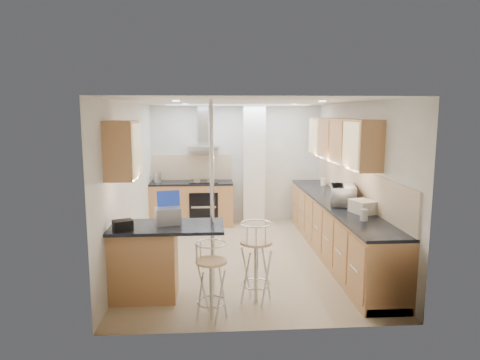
{
  "coord_description": "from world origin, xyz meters",
  "views": [
    {
      "loc": [
        -0.53,
        -6.69,
        2.33
      ],
      "look_at": [
        -0.07,
        0.2,
        1.25
      ],
      "focal_mm": 32.0,
      "sensor_mm": 36.0,
      "label": 1
    }
  ],
  "objects": [
    {
      "name": "bag",
      "position": [
        -1.6,
        -1.64,
        1.0
      ],
      "size": [
        0.27,
        0.24,
        0.12
      ],
      "primitive_type": "cube",
      "rotation": [
        0.0,
        0.0,
        0.41
      ],
      "color": "black",
      "rests_on": "peninsula"
    },
    {
      "name": "laptop",
      "position": [
        -1.09,
        -1.39,
        1.04
      ],
      "size": [
        0.35,
        0.3,
        0.21
      ],
      "primitive_type": "cube",
      "rotation": [
        0.0,
        0.0,
        0.25
      ],
      "color": "gray",
      "rests_on": "peninsula"
    },
    {
      "name": "back_counter",
      "position": [
        -0.95,
        2.1,
        0.46
      ],
      "size": [
        1.7,
        0.63,
        0.92
      ],
      "color": "tan",
      "rests_on": "ground"
    },
    {
      "name": "jar_d",
      "position": [
        1.47,
        -1.31,
        1.0
      ],
      "size": [
        0.12,
        0.12,
        0.15
      ],
      "primitive_type": "cylinder",
      "rotation": [
        0.0,
        0.0,
        -0.29
      ],
      "color": "silver",
      "rests_on": "right_counter"
    },
    {
      "name": "peninsula",
      "position": [
        -1.12,
        -1.45,
        0.48
      ],
      "size": [
        1.47,
        0.72,
        0.94
      ],
      "color": "tan",
      "rests_on": "ground"
    },
    {
      "name": "bar_stool_end",
      "position": [
        0.0,
        -1.68,
        0.51
      ],
      "size": [
        0.46,
        0.46,
        1.02
      ],
      "primitive_type": null,
      "rotation": [
        0.0,
        0.0,
        1.46
      ],
      "color": "tan",
      "rests_on": "ground"
    },
    {
      "name": "ground",
      "position": [
        0.0,
        0.0,
        0.0
      ],
      "size": [
        4.8,
        4.8,
        0.0
      ],
      "primitive_type": "plane",
      "color": "tan",
      "rests_on": "ground"
    },
    {
      "name": "jar_a",
      "position": [
        1.68,
        0.76,
        1.02
      ],
      "size": [
        0.14,
        0.14,
        0.2
      ],
      "primitive_type": "cylinder",
      "rotation": [
        0.0,
        0.0,
        0.2
      ],
      "color": "silver",
      "rests_on": "right_counter"
    },
    {
      "name": "bar_stool_near",
      "position": [
        -0.55,
        -2.1,
        0.46
      ],
      "size": [
        0.43,
        0.43,
        0.91
      ],
      "primitive_type": null,
      "rotation": [
        0.0,
        0.0,
        -0.17
      ],
      "color": "tan",
      "rests_on": "ground"
    },
    {
      "name": "jar_c",
      "position": [
        1.57,
        -0.4,
        1.03
      ],
      "size": [
        0.14,
        0.14,
        0.21
      ],
      "primitive_type": "cylinder",
      "rotation": [
        0.0,
        0.0,
        -0.01
      ],
      "color": "#BEBD98",
      "rests_on": "right_counter"
    },
    {
      "name": "kettle",
      "position": [
        -1.65,
        2.11,
        1.02
      ],
      "size": [
        0.16,
        0.16,
        0.21
      ],
      "primitive_type": "cylinder",
      "color": "#B8BBBD",
      "rests_on": "back_counter"
    },
    {
      "name": "room_shell",
      "position": [
        0.32,
        0.38,
        1.54
      ],
      "size": [
        3.64,
        4.84,
        2.51
      ],
      "color": "silver",
      "rests_on": "ground"
    },
    {
      "name": "jar_b",
      "position": [
        1.67,
        1.49,
        0.99
      ],
      "size": [
        0.14,
        0.14,
        0.14
      ],
      "primitive_type": "cylinder",
      "rotation": [
        0.0,
        0.0,
        -0.4
      ],
      "color": "silver",
      "rests_on": "right_counter"
    },
    {
      "name": "bread_bin",
      "position": [
        1.62,
        -0.88,
        1.01
      ],
      "size": [
        0.36,
        0.41,
        0.18
      ],
      "primitive_type": "cube",
      "rotation": [
        0.0,
        0.0,
        0.3
      ],
      "color": "silver",
      "rests_on": "right_counter"
    },
    {
      "name": "microwave",
      "position": [
        1.51,
        -0.31,
        1.07
      ],
      "size": [
        0.49,
        0.62,
        0.3
      ],
      "primitive_type": "imported",
      "rotation": [
        0.0,
        0.0,
        1.34
      ],
      "color": "silver",
      "rests_on": "right_counter"
    },
    {
      "name": "right_counter",
      "position": [
        1.5,
        0.0,
        0.46
      ],
      "size": [
        0.63,
        4.4,
        0.92
      ],
      "color": "tan",
      "rests_on": "ground"
    }
  ]
}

